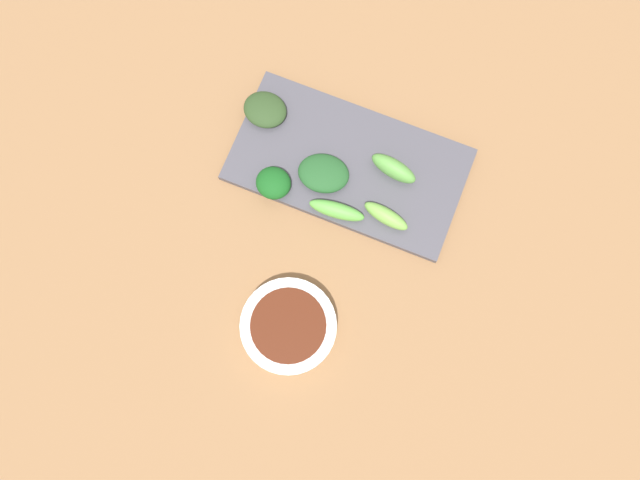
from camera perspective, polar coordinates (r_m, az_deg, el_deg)
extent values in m
cube|color=olive|center=(0.90, 0.47, 1.45)|extent=(2.10, 2.10, 0.02)
cylinder|color=white|center=(0.85, -2.76, -7.60)|extent=(0.12, 0.12, 0.03)
cylinder|color=#51200F|center=(0.84, -2.79, -7.55)|extent=(0.10, 0.10, 0.02)
cube|color=#4B4952|center=(0.91, 2.59, 6.60)|extent=(0.17, 0.32, 0.01)
ellipsoid|color=#17571C|center=(0.88, -4.12, 5.02)|extent=(0.05, 0.06, 0.03)
ellipsoid|color=#235527|center=(0.89, 0.31, 5.87)|extent=(0.07, 0.08, 0.02)
ellipsoid|color=#77B549|center=(0.87, 5.82, 2.10)|extent=(0.03, 0.07, 0.02)
ellipsoid|color=#2D4622|center=(0.92, -4.84, 11.33)|extent=(0.06, 0.07, 0.02)
ellipsoid|color=#60B245|center=(0.87, 1.47, 2.62)|extent=(0.03, 0.08, 0.02)
ellipsoid|color=#5DA044|center=(0.89, 6.48, 6.26)|extent=(0.04, 0.07, 0.03)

